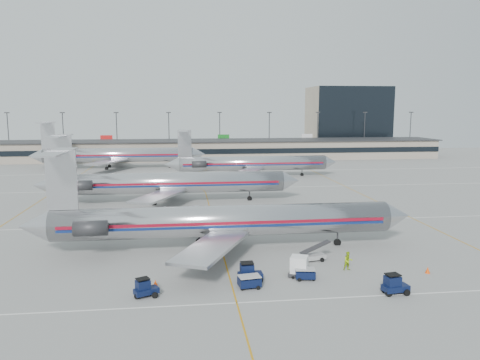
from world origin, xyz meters
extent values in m
plane|color=gray|center=(0.00, 0.00, 0.00)|extent=(260.00, 260.00, 0.00)
cube|color=silver|center=(0.00, 10.00, 0.01)|extent=(160.00, 0.15, 0.02)
cube|color=gray|center=(0.00, 98.00, 3.00)|extent=(160.00, 16.00, 6.00)
cube|color=black|center=(0.00, 89.90, 3.20)|extent=(160.00, 0.20, 1.60)
cube|color=#2D2D30|center=(0.00, 98.00, 6.10)|extent=(162.00, 17.00, 0.30)
cylinder|color=#38383D|center=(-63.00, 112.00, 7.50)|extent=(0.30, 0.30, 15.00)
cube|color=#2D2D30|center=(-63.00, 112.00, 15.10)|extent=(1.60, 0.40, 0.35)
cylinder|color=#38383D|center=(-45.00, 112.00, 7.50)|extent=(0.30, 0.30, 15.00)
cube|color=#2D2D30|center=(-45.00, 112.00, 15.10)|extent=(1.60, 0.40, 0.35)
cylinder|color=#38383D|center=(-27.00, 112.00, 7.50)|extent=(0.30, 0.30, 15.00)
cube|color=#2D2D30|center=(-27.00, 112.00, 15.10)|extent=(1.60, 0.40, 0.35)
cylinder|color=#38383D|center=(-9.00, 112.00, 7.50)|extent=(0.30, 0.30, 15.00)
cube|color=#2D2D30|center=(-9.00, 112.00, 15.10)|extent=(1.60, 0.40, 0.35)
cylinder|color=#38383D|center=(9.00, 112.00, 7.50)|extent=(0.30, 0.30, 15.00)
cube|color=#2D2D30|center=(9.00, 112.00, 15.10)|extent=(1.60, 0.40, 0.35)
cylinder|color=#38383D|center=(27.00, 112.00, 7.50)|extent=(0.30, 0.30, 15.00)
cube|color=#2D2D30|center=(27.00, 112.00, 15.10)|extent=(1.60, 0.40, 0.35)
cylinder|color=#38383D|center=(45.00, 112.00, 7.50)|extent=(0.30, 0.30, 15.00)
cube|color=#2D2D30|center=(45.00, 112.00, 15.10)|extent=(1.60, 0.40, 0.35)
cylinder|color=#38383D|center=(63.00, 112.00, 7.50)|extent=(0.30, 0.30, 15.00)
cube|color=#2D2D30|center=(63.00, 112.00, 15.10)|extent=(1.60, 0.40, 0.35)
cylinder|color=#38383D|center=(81.00, 112.00, 7.50)|extent=(0.30, 0.30, 15.00)
cube|color=#2D2D30|center=(81.00, 112.00, 15.10)|extent=(1.60, 0.40, 0.35)
cube|color=tan|center=(62.00, 128.00, 12.50)|extent=(30.00, 20.00, 25.00)
cylinder|color=silver|center=(0.40, -2.53, 3.43)|extent=(39.17, 3.62, 3.62)
cone|color=silver|center=(21.55, -2.53, 3.43)|extent=(3.13, 3.62, 3.62)
cone|color=#B8B8BE|center=(-20.95, -2.53, 3.43)|extent=(3.53, 3.62, 3.62)
cube|color=maroon|center=(0.40, -4.35, 3.57)|extent=(37.22, 0.05, 0.34)
cube|color=navy|center=(0.40, -4.35, 3.18)|extent=(37.22, 0.05, 0.27)
cube|color=#B8B8BE|center=(-1.56, 4.33, 2.45)|extent=(9.11, 13.28, 0.31)
cube|color=#B8B8BE|center=(-1.56, -9.38, 2.45)|extent=(9.11, 13.28, 0.31)
cube|color=#B8B8BE|center=(-17.72, -2.53, 8.57)|extent=(3.33, 0.24, 6.66)
cube|color=#B8B8BE|center=(-18.01, -2.53, 11.70)|extent=(2.35, 10.28, 0.18)
cylinder|color=#2D2D30|center=(-14.29, 0.27, 3.72)|extent=(3.53, 1.66, 1.66)
cylinder|color=#2D2D30|center=(-14.29, -5.32, 3.72)|extent=(3.53, 1.66, 1.66)
cylinder|color=#2D2D30|center=(14.11, -2.53, 0.81)|extent=(0.20, 0.20, 1.62)
cylinder|color=#2D2D30|center=(-2.54, -4.88, 0.81)|extent=(0.20, 0.20, 1.62)
cylinder|color=#2D2D30|center=(-2.54, -0.18, 0.81)|extent=(0.20, 0.20, 1.62)
cylinder|color=black|center=(14.11, -2.53, 0.34)|extent=(0.88, 0.29, 0.88)
cylinder|color=silver|center=(-6.36, 26.57, 3.47)|extent=(39.66, 3.67, 3.67)
cone|color=silver|center=(15.06, 26.57, 3.47)|extent=(3.17, 3.67, 3.67)
cone|color=#B8B8BE|center=(-27.98, 26.57, 3.47)|extent=(3.57, 3.67, 3.67)
cube|color=maroon|center=(-6.36, 24.72, 3.62)|extent=(37.68, 0.05, 0.35)
cube|color=navy|center=(-6.36, 24.72, 3.22)|extent=(37.68, 0.05, 0.28)
cube|color=#B8B8BE|center=(-8.34, 33.51, 2.48)|extent=(9.22, 13.44, 0.32)
cube|color=#B8B8BE|center=(-8.34, 19.63, 2.48)|extent=(9.22, 13.44, 0.32)
cube|color=#B8B8BE|center=(-24.71, 26.57, 8.68)|extent=(3.37, 0.25, 6.74)
cube|color=#B8B8BE|center=(-25.00, 26.57, 11.85)|extent=(2.38, 10.41, 0.18)
cylinder|color=#2D2D30|center=(-21.23, 29.40, 3.77)|extent=(3.57, 1.69, 1.69)
cylinder|color=#2D2D30|center=(-21.23, 23.74, 3.77)|extent=(3.57, 1.69, 1.69)
cylinder|color=#2D2D30|center=(7.52, 26.57, 0.82)|extent=(0.20, 0.20, 1.64)
cylinder|color=#2D2D30|center=(-9.34, 24.19, 0.82)|extent=(0.20, 0.20, 1.64)
cylinder|color=#2D2D30|center=(-9.34, 28.95, 0.82)|extent=(0.20, 0.20, 1.64)
cylinder|color=black|center=(7.52, 26.57, 0.35)|extent=(0.89, 0.30, 0.89)
cylinder|color=silver|center=(12.61, 55.92, 3.29)|extent=(35.74, 3.48, 3.48)
cone|color=silver|center=(31.99, 55.92, 3.29)|extent=(3.01, 3.48, 3.48)
cone|color=#B8B8BE|center=(-6.95, 55.92, 3.29)|extent=(3.39, 3.48, 3.48)
cube|color=maroon|center=(12.61, 54.17, 3.43)|extent=(33.95, 0.05, 0.33)
cube|color=navy|center=(12.61, 54.17, 3.06)|extent=(33.95, 0.05, 0.26)
cube|color=#B8B8BE|center=(10.73, 62.51, 2.35)|extent=(8.75, 12.75, 0.30)
cube|color=#B8B8BE|center=(10.73, 49.34, 2.35)|extent=(8.75, 12.75, 0.30)
cube|color=#B8B8BE|center=(-3.85, 55.92, 8.23)|extent=(3.20, 0.24, 6.40)
cube|color=#B8B8BE|center=(-4.13, 55.92, 11.24)|extent=(2.26, 9.88, 0.17)
cylinder|color=#2D2D30|center=(-0.55, 58.60, 3.57)|extent=(3.39, 1.60, 1.60)
cylinder|color=#2D2D30|center=(-0.55, 53.24, 3.57)|extent=(3.39, 1.60, 1.60)
cylinder|color=#2D2D30|center=(24.84, 55.92, 0.78)|extent=(0.19, 0.19, 1.55)
cylinder|color=#2D2D30|center=(9.79, 53.67, 0.78)|extent=(0.19, 0.19, 1.55)
cylinder|color=#2D2D30|center=(9.79, 58.18, 0.78)|extent=(0.19, 0.19, 1.55)
cylinder|color=black|center=(24.84, 55.92, 0.33)|extent=(0.85, 0.28, 0.85)
cylinder|color=silver|center=(-21.73, 76.30, 3.73)|extent=(40.52, 3.94, 3.94)
cone|color=silver|center=(0.23, 76.30, 3.73)|extent=(3.41, 3.94, 3.94)
cone|color=#B8B8BE|center=(-43.91, 76.30, 3.73)|extent=(3.84, 3.94, 3.94)
cube|color=maroon|center=(-21.73, 74.31, 3.89)|extent=(38.49, 0.05, 0.37)
cube|color=navy|center=(-21.73, 74.31, 3.47)|extent=(38.49, 0.05, 0.30)
cube|color=#B8B8BE|center=(-23.87, 83.76, 2.67)|extent=(9.92, 14.45, 0.34)
cube|color=#B8B8BE|center=(-23.87, 68.83, 2.67)|extent=(9.92, 14.45, 0.34)
cube|color=#B8B8BE|center=(-40.39, 76.30, 9.33)|extent=(3.63, 0.27, 7.25)
cube|color=#B8B8BE|center=(-40.71, 76.30, 12.74)|extent=(2.56, 11.19, 0.19)
cylinder|color=#2D2D30|center=(-36.66, 79.34, 4.05)|extent=(3.84, 1.81, 1.81)
cylinder|color=#2D2D30|center=(-36.66, 73.26, 4.05)|extent=(3.84, 1.81, 1.81)
cylinder|color=#2D2D30|center=(-7.87, 76.30, 0.88)|extent=(0.21, 0.21, 1.76)
cylinder|color=#2D2D30|center=(-24.93, 73.74, 0.88)|extent=(0.21, 0.21, 1.76)
cylinder|color=#2D2D30|center=(-24.93, 78.86, 0.88)|extent=(0.21, 0.21, 1.76)
cylinder|color=black|center=(-7.87, 76.30, 0.37)|extent=(0.96, 0.32, 0.96)
cube|color=black|center=(-7.74, -15.68, 0.52)|extent=(2.34, 1.86, 0.48)
cube|color=black|center=(-8.03, -15.68, 1.09)|extent=(1.44, 1.36, 0.86)
cube|color=black|center=(-8.03, -15.68, 1.66)|extent=(1.38, 1.29, 0.08)
cylinder|color=black|center=(-6.98, -15.20, 0.27)|extent=(0.53, 0.17, 0.53)
cylinder|color=black|center=(-6.98, -16.16, 0.27)|extent=(0.53, 0.17, 0.53)
cylinder|color=black|center=(-8.51, -15.20, 0.27)|extent=(0.53, 0.17, 0.53)
cylinder|color=black|center=(-8.51, -16.16, 0.27)|extent=(0.53, 0.17, 0.53)
cube|color=black|center=(1.88, -13.15, 0.59)|extent=(2.38, 1.23, 0.53)
cube|color=black|center=(1.56, -13.15, 1.23)|extent=(1.31, 1.10, 0.96)
cube|color=black|center=(1.56, -13.15, 1.87)|extent=(1.25, 1.04, 0.09)
cylinder|color=black|center=(2.73, -12.61, 0.30)|extent=(0.60, 0.19, 0.60)
cylinder|color=black|center=(2.73, -13.68, 0.30)|extent=(0.60, 0.19, 0.60)
cylinder|color=black|center=(1.02, -12.61, 0.30)|extent=(0.60, 0.19, 0.60)
cylinder|color=black|center=(1.02, -13.68, 0.30)|extent=(0.60, 0.19, 0.60)
cube|color=black|center=(14.31, -17.81, 0.58)|extent=(2.45, 1.48, 0.52)
cube|color=black|center=(14.00, -17.81, 1.21)|extent=(1.40, 1.22, 0.94)
cube|color=black|center=(14.00, -17.81, 1.84)|extent=(1.34, 1.16, 0.08)
cylinder|color=black|center=(15.15, -17.28, 0.29)|extent=(0.59, 0.19, 0.59)
cylinder|color=black|center=(15.15, -18.33, 0.29)|extent=(0.59, 0.19, 0.59)
cylinder|color=black|center=(13.47, -17.28, 0.29)|extent=(0.59, 0.19, 0.59)
cylinder|color=black|center=(13.47, -18.33, 0.29)|extent=(0.59, 0.19, 0.59)
cube|color=black|center=(7.24, -13.26, 0.54)|extent=(2.06, 1.56, 0.69)
cube|color=#9A9A9A|center=(7.24, -13.26, 1.04)|extent=(2.06, 1.56, 0.06)
cylinder|color=black|center=(7.94, -12.72, 0.18)|extent=(0.36, 0.14, 0.36)
cylinder|color=black|center=(7.94, -13.81, 0.18)|extent=(0.36, 0.14, 0.36)
cylinder|color=black|center=(6.55, -12.72, 0.18)|extent=(0.36, 0.14, 0.36)
cylinder|color=black|center=(6.55, -13.81, 0.18)|extent=(0.36, 0.14, 0.36)
cube|color=black|center=(1.56, -14.74, 0.58)|extent=(2.19, 1.66, 0.74)
cube|color=#9A9A9A|center=(1.56, -14.74, 1.11)|extent=(2.19, 1.66, 0.06)
cylinder|color=black|center=(2.30, -14.16, 0.19)|extent=(0.38, 0.15, 0.38)
cylinder|color=black|center=(2.30, -15.32, 0.19)|extent=(0.38, 0.15, 0.38)
cylinder|color=black|center=(0.82, -14.16, 0.19)|extent=(0.38, 0.15, 0.38)
cylinder|color=black|center=(0.82, -15.32, 0.19)|extent=(0.38, 0.15, 0.38)
cube|color=#2D2D30|center=(6.85, -12.39, 0.27)|extent=(2.41, 2.24, 0.32)
cube|color=white|center=(6.85, -12.39, 1.23)|extent=(2.07, 2.02, 1.61)
cylinder|color=black|center=(7.61, -11.75, 0.13)|extent=(0.26, 0.13, 0.26)
cylinder|color=black|center=(7.61, -13.03, 0.13)|extent=(0.26, 0.13, 0.26)
cylinder|color=black|center=(6.10, -11.75, 0.13)|extent=(0.26, 0.13, 0.26)
cylinder|color=black|center=(6.10, -13.03, 0.13)|extent=(0.26, 0.13, 0.26)
cube|color=#9A9A9A|center=(9.21, -7.90, 0.42)|extent=(3.58, 1.97, 0.47)
cube|color=#2D2D30|center=(9.78, -7.90, 1.51)|extent=(3.54, 1.61, 1.21)
cylinder|color=black|center=(10.43, -7.39, 0.24)|extent=(0.47, 0.15, 0.47)
cylinder|color=black|center=(10.43, -8.42, 0.24)|extent=(0.47, 0.15, 0.47)
cylinder|color=black|center=(7.99, -7.39, 0.24)|extent=(0.47, 0.15, 0.47)
cylinder|color=black|center=(7.99, -8.42, 0.24)|extent=(0.47, 0.15, 0.47)
imported|color=#95E315|center=(6.47, -11.29, 0.85)|extent=(0.68, 0.74, 1.70)
imported|color=#98C212|center=(12.28, -11.26, 0.97)|extent=(1.01, 0.82, 1.95)
cone|color=#F74708|center=(19.95, -13.12, 0.33)|extent=(0.57, 0.57, 0.66)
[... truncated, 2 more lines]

